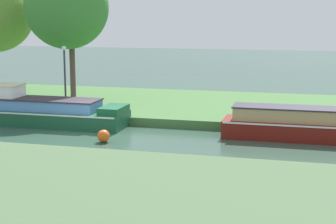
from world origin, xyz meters
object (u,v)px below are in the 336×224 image
object	(u,v)px
forest_barge	(48,112)
mooring_post_near	(274,116)
channel_buoy	(104,136)
lamp_post	(65,69)
maroon_narrowboat	(298,125)
willow_tree_centre	(67,7)

from	to	relation	value
forest_barge	mooring_post_near	bearing A→B (deg)	6.87
forest_barge	mooring_post_near	size ratio (longest dim) A/B	11.64
channel_buoy	mooring_post_near	bearing A→B (deg)	30.79
forest_barge	lamp_post	xyz separation A→B (m)	(-0.32, 2.69, 1.76)
lamp_post	maroon_narrowboat	bearing A→B (deg)	-12.66
forest_barge	willow_tree_centre	size ratio (longest dim) A/B	0.97
lamp_post	channel_buoy	distance (m)	7.18
maroon_narrowboat	willow_tree_centre	bearing A→B (deg)	159.55
maroon_narrowboat	mooring_post_near	size ratio (longest dim) A/B	10.22
maroon_narrowboat	lamp_post	distance (m)	12.41
mooring_post_near	lamp_post	bearing A→B (deg)	172.59
willow_tree_centre	channel_buoy	world-z (taller)	willow_tree_centre
maroon_narrowboat	forest_barge	bearing A→B (deg)	180.00
channel_buoy	forest_barge	bearing A→B (deg)	145.45
maroon_narrowboat	channel_buoy	size ratio (longest dim) A/B	12.25
channel_buoy	lamp_post	bearing A→B (deg)	128.18
maroon_narrowboat	mooring_post_near	bearing A→B (deg)	130.48
lamp_post	forest_barge	bearing A→B (deg)	-83.20
forest_barge	willow_tree_centre	xyz separation A→B (m)	(-1.07, 4.74, 4.99)
lamp_post	mooring_post_near	bearing A→B (deg)	-7.41
maroon_narrowboat	willow_tree_centre	distance (m)	14.48
forest_barge	lamp_post	distance (m)	3.23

